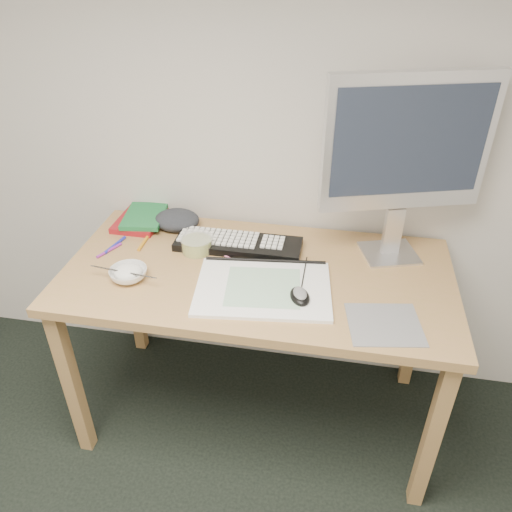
% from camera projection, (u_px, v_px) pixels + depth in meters
% --- Properties ---
extents(desk, '(1.40, 0.70, 0.75)m').
position_uv_depth(desk, '(257.00, 289.00, 1.84)').
color(desk, '#AB7B4E').
rests_on(desk, ground).
extents(mousepad, '(0.26, 0.24, 0.00)m').
position_uv_depth(mousepad, '(384.00, 324.00, 1.55)').
color(mousepad, slate).
rests_on(mousepad, desk).
extents(sketchpad, '(0.49, 0.38, 0.01)m').
position_uv_depth(sketchpad, '(263.00, 288.00, 1.70)').
color(sketchpad, white).
rests_on(sketchpad, desk).
extents(keyboard, '(0.49, 0.16, 0.03)m').
position_uv_depth(keyboard, '(238.00, 244.00, 1.93)').
color(keyboard, black).
rests_on(keyboard, desk).
extents(monitor, '(0.56, 0.23, 0.67)m').
position_uv_depth(monitor, '(407.00, 149.00, 1.66)').
color(monitor, silver).
rests_on(monitor, desk).
extents(mouse, '(0.09, 0.12, 0.03)m').
position_uv_depth(mouse, '(300.00, 294.00, 1.64)').
color(mouse, black).
rests_on(mouse, sketchpad).
extents(rice_bowl, '(0.15, 0.15, 0.04)m').
position_uv_depth(rice_bowl, '(129.00, 274.00, 1.75)').
color(rice_bowl, white).
rests_on(rice_bowl, desk).
extents(chopsticks, '(0.24, 0.05, 0.02)m').
position_uv_depth(chopsticks, '(123.00, 272.00, 1.72)').
color(chopsticks, silver).
rests_on(chopsticks, rice_bowl).
extents(fruit_tub, '(0.15, 0.15, 0.06)m').
position_uv_depth(fruit_tub, '(197.00, 244.00, 1.89)').
color(fruit_tub, gold).
rests_on(fruit_tub, desk).
extents(book_red, '(0.18, 0.24, 0.02)m').
position_uv_depth(book_red, '(140.00, 220.00, 2.09)').
color(book_red, maroon).
rests_on(book_red, desk).
extents(book_green, '(0.19, 0.24, 0.02)m').
position_uv_depth(book_green, '(144.00, 216.00, 2.07)').
color(book_green, '#1B6E36').
rests_on(book_green, book_red).
extents(cloth_lump, '(0.18, 0.17, 0.06)m').
position_uv_depth(cloth_lump, '(177.00, 220.00, 2.05)').
color(cloth_lump, '#282A30').
rests_on(cloth_lump, desk).
extents(pencil_pink, '(0.18, 0.11, 0.01)m').
position_uv_depth(pencil_pink, '(242.00, 264.00, 1.83)').
color(pencil_pink, pink).
rests_on(pencil_pink, desk).
extents(pencil_tan, '(0.15, 0.12, 0.01)m').
position_uv_depth(pencil_tan, '(268.00, 260.00, 1.86)').
color(pencil_tan, tan).
rests_on(pencil_tan, desk).
extents(pencil_black, '(0.17, 0.01, 0.01)m').
position_uv_depth(pencil_black, '(273.00, 262.00, 1.84)').
color(pencil_black, black).
rests_on(pencil_black, desk).
extents(marker_blue, '(0.04, 0.13, 0.01)m').
position_uv_depth(marker_blue, '(115.00, 245.00, 1.94)').
color(marker_blue, '#1F25A9').
rests_on(marker_blue, desk).
extents(marker_orange, '(0.01, 0.13, 0.01)m').
position_uv_depth(marker_orange, '(144.00, 241.00, 1.96)').
color(marker_orange, orange).
rests_on(marker_orange, desk).
extents(marker_purple, '(0.06, 0.11, 0.01)m').
position_uv_depth(marker_purple, '(109.00, 250.00, 1.91)').
color(marker_purple, purple).
rests_on(marker_purple, desk).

